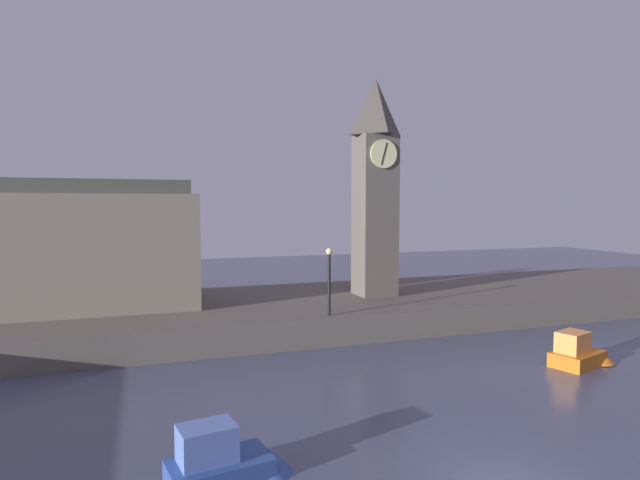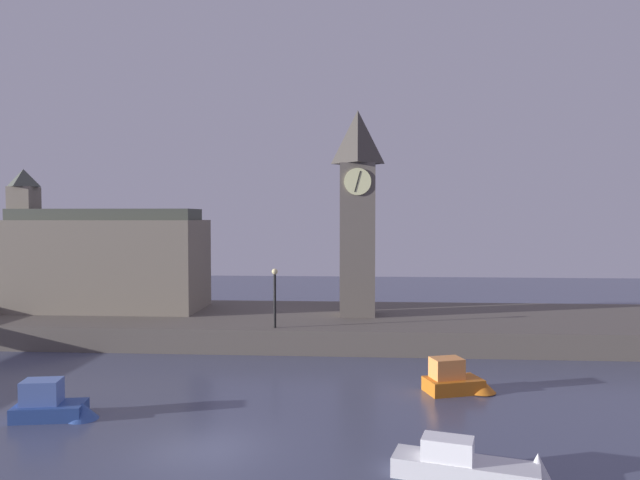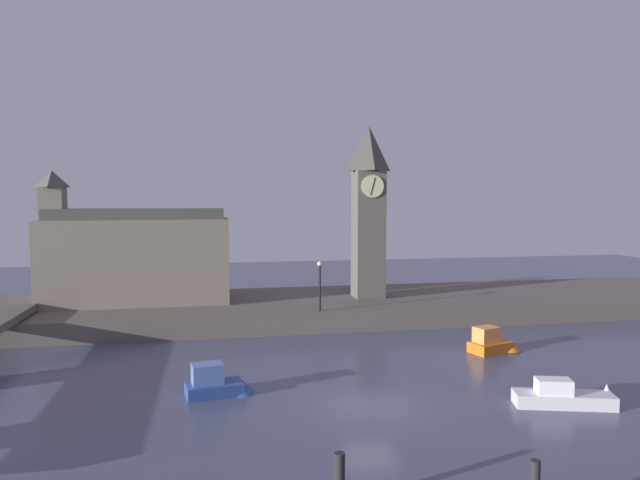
{
  "view_description": "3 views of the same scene",
  "coord_description": "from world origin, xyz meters",
  "views": [
    {
      "loc": [
        -8.83,
        -10.69,
        7.39
      ],
      "look_at": [
        0.93,
        17.74,
        5.3
      ],
      "focal_mm": 29.15,
      "sensor_mm": 36.0,
      "label": 1
    },
    {
      "loc": [
        5.48,
        -19.7,
        8.16
      ],
      "look_at": [
        3.03,
        16.76,
        6.71
      ],
      "focal_mm": 32.75,
      "sensor_mm": 36.0,
      "label": 2
    },
    {
      "loc": [
        -6.95,
        -24.68,
        9.57
      ],
      "look_at": [
        0.77,
        16.47,
        6.46
      ],
      "focal_mm": 31.97,
      "sensor_mm": 36.0,
      "label": 3
    }
  ],
  "objects": [
    {
      "name": "boat_patrol_orange",
      "position": [
        10.08,
        7.5,
        0.55
      ],
      "size": [
        3.56,
        2.2,
        1.6
      ],
      "color": "orange",
      "rests_on": "ground"
    },
    {
      "name": "boat_tour_blue",
      "position": [
        -6.79,
        2.84,
        0.53
      ],
      "size": [
        3.57,
        1.89,
        1.58
      ],
      "color": "#2D4C93",
      "rests_on": "ground"
    },
    {
      "name": "streetlamp",
      "position": [
        0.44,
        14.82,
        3.75
      ],
      "size": [
        0.36,
        0.36,
        3.57
      ],
      "color": "black",
      "rests_on": "far_embankment"
    },
    {
      "name": "clock_tower",
      "position": [
        5.37,
        19.78,
        8.69
      ],
      "size": [
        2.56,
        2.6,
        13.82
      ],
      "color": "#5B544C",
      "rests_on": "far_embankment"
    },
    {
      "name": "parliament_hall",
      "position": [
        -13.06,
        21.13,
        5.04
      ],
      "size": [
        13.92,
        5.93,
        10.13
      ],
      "color": "slate",
      "rests_on": "far_embankment"
    },
    {
      "name": "far_embankment",
      "position": [
        0.0,
        20.0,
        0.75
      ],
      "size": [
        70.0,
        12.0,
        1.5
      ],
      "primitive_type": "cube",
      "color": "#5B544C",
      "rests_on": "ground"
    }
  ]
}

